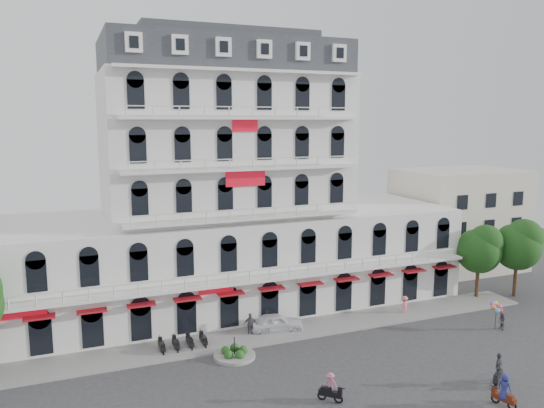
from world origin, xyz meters
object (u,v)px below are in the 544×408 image
Objects in this scene: parked_car at (277,323)px; rider_east at (504,390)px; rider_northeast at (499,369)px; balloon_vendor at (499,315)px; rider_center at (330,387)px.

rider_east is (8.70, -16.47, 0.32)m from parked_car.
rider_northeast is 10.63m from balloon_vendor.
balloon_vendor is (7.50, 7.53, 0.15)m from rider_northeast.
rider_east reaches higher than parked_car.
balloon_vendor is (9.21, 9.75, 0.24)m from rider_east.
rider_east is 13.41m from balloon_vendor.
balloon_vendor is at bearing -168.43° from rider_northeast.
rider_center reaches higher than parked_car.
balloon_vendor reaches higher than parked_car.
rider_northeast reaches higher than rider_center.
parked_car is at bearing -87.42° from rider_northeast.
parked_car is at bearing 127.50° from rider_center.
rider_northeast reaches higher than rider_east.
rider_east is at bearing -141.35° from parked_car.
balloon_vendor is (17.91, -6.72, 0.56)m from parked_car.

